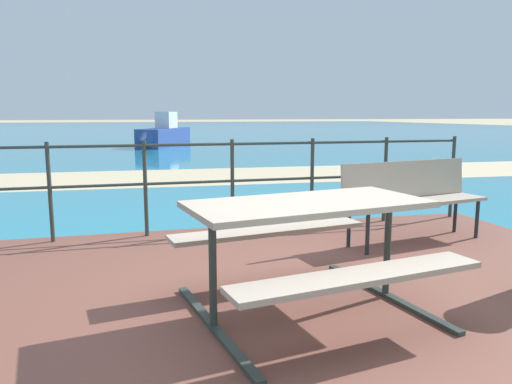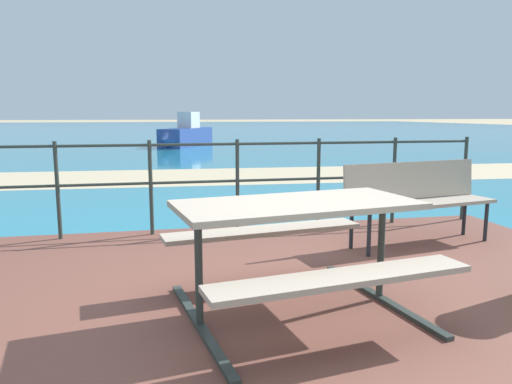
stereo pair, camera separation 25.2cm
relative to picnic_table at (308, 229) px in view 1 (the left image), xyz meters
The scene contains 8 objects.
ground_plane 0.65m from the picnic_table, 79.30° to the left, with size 240.00×240.00×0.00m, color tan.
patio_paving 0.62m from the picnic_table, 79.30° to the left, with size 6.40×5.20×0.06m, color brown.
sea_water 40.05m from the picnic_table, 89.99° to the left, with size 90.00×90.00×0.01m, color teal.
beach_strip 7.92m from the picnic_table, 89.93° to the left, with size 54.00×3.02×0.01m, color beige.
picnic_table is the anchor object (origin of this frame).
park_bench 2.31m from the picnic_table, 40.59° to the left, with size 1.70×0.71×0.85m.
railing_fence 2.45m from the picnic_table, 89.79° to the left, with size 5.94×0.04×1.06m.
boat_near 18.39m from the picnic_table, 88.76° to the left, with size 2.68×4.06×1.49m.
Camera 1 is at (-1.17, -3.03, 1.41)m, focal length 33.99 mm.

